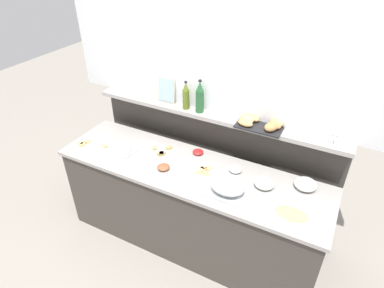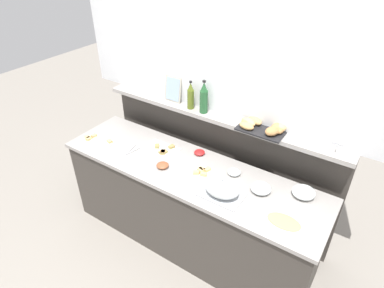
{
  "view_description": "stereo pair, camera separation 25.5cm",
  "coord_description": "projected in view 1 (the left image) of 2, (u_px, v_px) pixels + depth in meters",
  "views": [
    {
      "loc": [
        1.08,
        -2.03,
        2.71
      ],
      "look_at": [
        -0.03,
        0.1,
        1.12
      ],
      "focal_mm": 30.92,
      "sensor_mm": 36.0,
      "label": 1
    },
    {
      "loc": [
        1.3,
        -1.9,
        2.71
      ],
      "look_at": [
        -0.03,
        0.1,
        1.12
      ],
      "focal_mm": 30.92,
      "sensor_mm": 36.0,
      "label": 2
    }
  ],
  "objects": [
    {
      "name": "condiment_bowl_red",
      "position": [
        163.0,
        167.0,
        2.89
      ],
      "size": [
        0.11,
        0.11,
        0.04
      ],
      "primitive_type": "ellipsoid",
      "color": "brown",
      "rests_on": "buffet_counter"
    },
    {
      "name": "glass_bowl_large",
      "position": [
        305.0,
        184.0,
        2.68
      ],
      "size": [
        0.18,
        0.18,
        0.07
      ],
      "color": "silver",
      "rests_on": "buffet_counter"
    },
    {
      "name": "back_ledge_unit",
      "position": [
        213.0,
        162.0,
        3.44
      ],
      "size": [
        2.48,
        0.22,
        1.25
      ],
      "color": "#3D3833",
      "rests_on": "ground_plane"
    },
    {
      "name": "ground_plane",
      "position": [
        214.0,
        203.0,
        3.86
      ],
      "size": [
        12.0,
        12.0,
        0.0
      ],
      "primitive_type": "plane",
      "color": "gray"
    },
    {
      "name": "glass_bowl_small",
      "position": [
        235.0,
        169.0,
        2.87
      ],
      "size": [
        0.11,
        0.11,
        0.05
      ],
      "color": "silver",
      "rests_on": "buffet_counter"
    },
    {
      "name": "framed_picture",
      "position": [
        167.0,
        90.0,
        3.21
      ],
      "size": [
        0.18,
        0.05,
        0.25
      ],
      "color": "#B2AD9E",
      "rests_on": "back_ledge_unit"
    },
    {
      "name": "cold_cuts_platter",
      "position": [
        292.0,
        215.0,
        2.43
      ],
      "size": [
        0.33,
        0.22,
        0.02
      ],
      "color": "silver",
      "rests_on": "buffet_counter"
    },
    {
      "name": "buffet_counter",
      "position": [
        190.0,
        207.0,
        3.16
      ],
      "size": [
        2.47,
        0.69,
        0.92
      ],
      "color": "#3D3833",
      "rests_on": "ground_plane"
    },
    {
      "name": "pepper_shaker",
      "position": [
        337.0,
        140.0,
        2.61
      ],
      "size": [
        0.03,
        0.03,
        0.09
      ],
      "color": "white",
      "rests_on": "back_ledge_unit"
    },
    {
      "name": "sandwich_platter_front",
      "position": [
        198.0,
        171.0,
        2.87
      ],
      "size": [
        0.31,
        0.22,
        0.04
      ],
      "color": "white",
      "rests_on": "buffet_counter"
    },
    {
      "name": "upper_wall_panel",
      "position": [
        220.0,
        38.0,
        2.76
      ],
      "size": [
        3.08,
        0.08,
        1.35
      ],
      "primitive_type": "cube",
      "color": "silver",
      "rests_on": "back_ledge_unit"
    },
    {
      "name": "wine_bottle_green",
      "position": [
        200.0,
        98.0,
        3.03
      ],
      "size": [
        0.08,
        0.08,
        0.32
      ],
      "color": "#23562D",
      "rests_on": "back_ledge_unit"
    },
    {
      "name": "serving_cloche",
      "position": [
        228.0,
        186.0,
        2.61
      ],
      "size": [
        0.34,
        0.24,
        0.17
      ],
      "color": "#B7BABF",
      "rests_on": "buffet_counter"
    },
    {
      "name": "sandwich_platter_rear",
      "position": [
        160.0,
        151.0,
        3.12
      ],
      "size": [
        0.32,
        0.19,
        0.04
      ],
      "color": "white",
      "rests_on": "buffet_counter"
    },
    {
      "name": "olive_oil_bottle",
      "position": [
        186.0,
        96.0,
        3.09
      ],
      "size": [
        0.06,
        0.06,
        0.28
      ],
      "color": "#56661E",
      "rests_on": "back_ledge_unit"
    },
    {
      "name": "condiment_bowl_cream",
      "position": [
        198.0,
        152.0,
        3.09
      ],
      "size": [
        0.1,
        0.1,
        0.04
      ],
      "primitive_type": "ellipsoid",
      "color": "red",
      "rests_on": "buffet_counter"
    },
    {
      "name": "glass_bowl_medium",
      "position": [
        264.0,
        183.0,
        2.69
      ],
      "size": [
        0.17,
        0.17,
        0.07
      ],
      "color": "silver",
      "rests_on": "buffet_counter"
    },
    {
      "name": "salt_shaker",
      "position": [
        331.0,
        139.0,
        2.63
      ],
      "size": [
        0.03,
        0.03,
        0.09
      ],
      "color": "white",
      "rests_on": "back_ledge_unit"
    },
    {
      "name": "serving_tongs",
      "position": [
        129.0,
        154.0,
        3.09
      ],
      "size": [
        0.08,
        0.18,
        0.01
      ],
      "color": "#B7BABF",
      "rests_on": "buffet_counter"
    },
    {
      "name": "bread_basket",
      "position": [
        261.0,
        122.0,
        2.86
      ],
      "size": [
        0.41,
        0.27,
        0.08
      ],
      "color": "black",
      "rests_on": "back_ledge_unit"
    },
    {
      "name": "sandwich_platter_side",
      "position": [
        93.0,
        145.0,
        3.2
      ],
      "size": [
        0.31,
        0.22,
        0.04
      ],
      "color": "white",
      "rests_on": "buffet_counter"
    }
  ]
}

